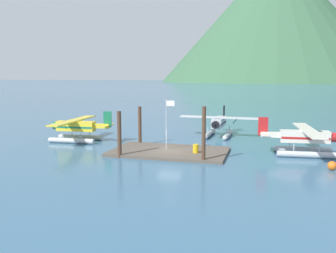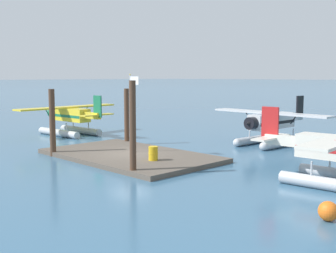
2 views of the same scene
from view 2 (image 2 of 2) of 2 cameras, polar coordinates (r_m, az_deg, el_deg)
name	(u,v)px [view 2 (image 2 of 2)]	position (r m, az deg, el deg)	size (l,w,h in m)	color
ground_plane	(130,158)	(29.70, -5.06, -4.10)	(1200.00, 1200.00, 0.00)	#38607F
dock_platform	(130,155)	(29.67, -5.06, -3.82)	(12.09, 7.15, 0.30)	brown
piling_near_left	(52,123)	(30.86, -14.97, 0.47)	(0.40, 0.40, 4.65)	#4C3323
piling_near_right	(133,128)	(24.07, -4.66, -0.24)	(0.37, 0.37, 5.30)	#4C3323
piling_far_left	(127,117)	(35.01, -5.46, 1.28)	(0.39, 0.39, 4.54)	#4C3323
flagpole	(132,103)	(29.79, -4.82, 3.08)	(0.95, 0.10, 5.37)	silver
fuel_drum	(153,153)	(27.04, -1.96, -3.56)	(0.62, 0.62, 0.88)	gold
mooring_buoy	(328,211)	(17.99, 20.34, -10.40)	(0.77, 0.77, 0.77)	orange
seaplane_silver_bow_right	(271,125)	(35.83, 13.44, 0.14)	(10.45, 7.98, 3.84)	#B7BABF
seaplane_yellow_port_fwd	(69,118)	(41.80, -12.84, 1.07)	(7.97, 10.47, 3.84)	#B7BABF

